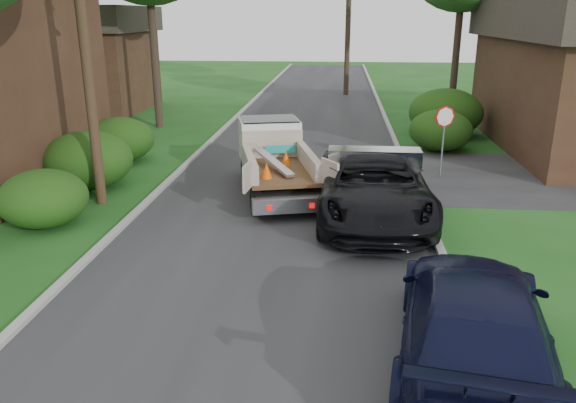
{
  "coord_description": "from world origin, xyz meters",
  "views": [
    {
      "loc": [
        1.6,
        -10.53,
        5.4
      ],
      "look_at": [
        0.44,
        2.04,
        1.2
      ],
      "focal_mm": 35.0,
      "sensor_mm": 36.0,
      "label": 1
    }
  ],
  "objects_px": {
    "utility_pole": "(83,24)",
    "house_left_far": "(82,57)",
    "navy_suv": "(474,321)",
    "stop_sign": "(444,126)",
    "flatbed_truck": "(273,153)",
    "black_pickup": "(374,186)"
  },
  "relations": [
    {
      "from": "house_left_far",
      "to": "navy_suv",
      "type": "xyz_separation_m",
      "value": [
        17.3,
        -24.5,
        -2.23
      ]
    },
    {
      "from": "stop_sign",
      "to": "house_left_far",
      "type": "bearing_deg",
      "value": 145.19
    },
    {
      "from": "utility_pole",
      "to": "house_left_far",
      "type": "height_order",
      "value": "utility_pole"
    },
    {
      "from": "house_left_far",
      "to": "flatbed_truck",
      "type": "height_order",
      "value": "house_left_far"
    },
    {
      "from": "utility_pole",
      "to": "navy_suv",
      "type": "height_order",
      "value": "utility_pole"
    },
    {
      "from": "navy_suv",
      "to": "black_pickup",
      "type": "bearing_deg",
      "value": -70.78
    },
    {
      "from": "stop_sign",
      "to": "house_left_far",
      "type": "xyz_separation_m",
      "value": [
        -18.7,
        13.0,
        1.27
      ]
    },
    {
      "from": "stop_sign",
      "to": "navy_suv",
      "type": "xyz_separation_m",
      "value": [
        -1.4,
        -11.5,
        -0.95
      ]
    },
    {
      "from": "house_left_far",
      "to": "flatbed_truck",
      "type": "distance_m",
      "value": 19.79
    },
    {
      "from": "stop_sign",
      "to": "black_pickup",
      "type": "xyz_separation_m",
      "value": [
        -2.59,
        -4.5,
        -0.87
      ]
    },
    {
      "from": "house_left_far",
      "to": "black_pickup",
      "type": "bearing_deg",
      "value": -47.37
    },
    {
      "from": "flatbed_truck",
      "to": "stop_sign",
      "type": "bearing_deg",
      "value": 3.42
    },
    {
      "from": "black_pickup",
      "to": "house_left_far",
      "type": "bearing_deg",
      "value": 132.49
    },
    {
      "from": "stop_sign",
      "to": "navy_suv",
      "type": "bearing_deg",
      "value": -96.94
    },
    {
      "from": "stop_sign",
      "to": "utility_pole",
      "type": "relative_size",
      "value": 0.25
    },
    {
      "from": "stop_sign",
      "to": "navy_suv",
      "type": "relative_size",
      "value": 0.44
    },
    {
      "from": "utility_pole",
      "to": "black_pickup",
      "type": "relative_size",
      "value": 1.53
    },
    {
      "from": "flatbed_truck",
      "to": "navy_suv",
      "type": "relative_size",
      "value": 1.04
    },
    {
      "from": "stop_sign",
      "to": "house_left_far",
      "type": "distance_m",
      "value": 22.81
    },
    {
      "from": "flatbed_truck",
      "to": "navy_suv",
      "type": "distance_m",
      "value": 10.61
    },
    {
      "from": "utility_pole",
      "to": "flatbed_truck",
      "type": "bearing_deg",
      "value": 23.92
    },
    {
      "from": "stop_sign",
      "to": "flatbed_truck",
      "type": "relative_size",
      "value": 0.42
    }
  ]
}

